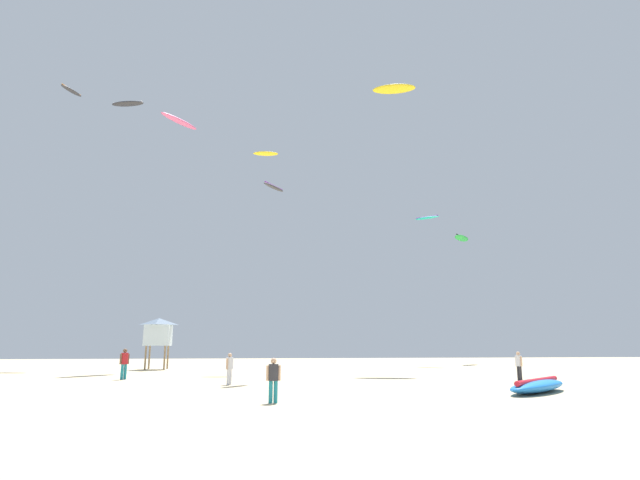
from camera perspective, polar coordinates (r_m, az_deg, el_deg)
The scene contains 15 objects.
ground_plane at distance 15.74m, azimuth 6.60°, elevation -18.96°, with size 120.00×120.00×0.00m, color #C6B28C.
person_foreground at distance 18.93m, azimuth -5.22°, elevation -14.94°, with size 0.52×0.35×1.56m.
person_midground at distance 33.03m, azimuth -20.99°, elevation -12.53°, with size 0.47×0.44×1.78m.
person_left at distance 32.17m, azimuth 21.30°, elevation -12.72°, with size 0.37×0.53×1.62m.
person_right at distance 27.42m, azimuth -10.05°, elevation -13.70°, with size 0.36×0.45×1.59m.
kite_grounded_near at distance 24.56m, azimuth 23.11°, elevation -14.75°, with size 4.73×4.45×0.66m.
lifeguard_tower at distance 45.07m, azimuth -17.58°, elevation -9.71°, with size 2.30×2.30×4.15m.
kite_aloft_0 at distance 49.16m, azimuth -15.44°, elevation 12.66°, with size 3.56×4.10×0.74m.
kite_aloft_1 at distance 43.85m, azimuth -6.07°, elevation 9.57°, with size 2.11×0.75×0.36m.
kite_aloft_2 at distance 48.18m, azimuth 8.25°, elevation 16.34°, with size 3.96×2.06×0.76m.
kite_aloft_3 at distance 60.58m, azimuth 15.52°, elevation 0.20°, with size 3.19×3.48×0.58m.
kite_aloft_4 at distance 55.19m, azimuth 11.86°, elevation 2.44°, with size 2.50×2.31×0.39m.
kite_aloft_5 at distance 58.05m, azimuth -20.66°, elevation 14.05°, with size 3.58×1.79×0.42m.
kite_aloft_6 at distance 32.42m, azimuth -5.19°, elevation 5.90°, with size 1.69×2.05×0.39m.
kite_aloft_7 at distance 54.77m, azimuth -26.00°, elevation 14.75°, with size 1.66×2.50×0.35m.
Camera 1 is at (-3.52, -15.20, 2.07)m, focal length 28.68 mm.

